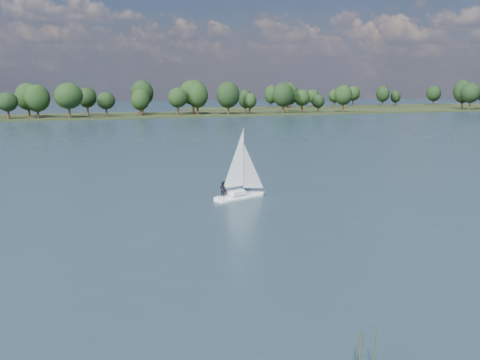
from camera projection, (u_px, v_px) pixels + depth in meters
name	position (u px, v px, depth m)	size (l,w,h in m)	color
ground	(161.00, 142.00, 126.94)	(700.00, 700.00, 0.00)	#233342
far_shore	(104.00, 117.00, 229.93)	(660.00, 40.00, 1.50)	black
far_shore_back	(358.00, 107.00, 330.44)	(220.00, 30.00, 1.40)	black
sailboat	(239.00, 178.00, 62.84)	(6.87, 3.99, 8.73)	white
treeline	(104.00, 98.00, 225.33)	(562.42, 74.43, 17.94)	black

